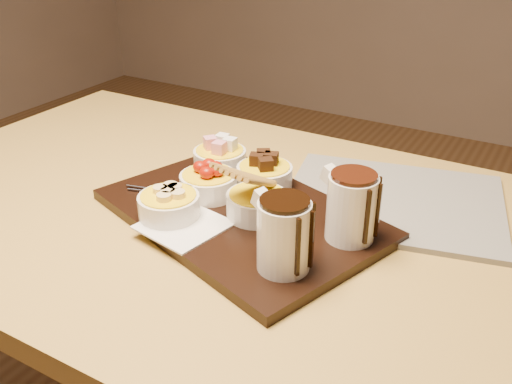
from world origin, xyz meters
The scene contains 12 objects.
dining_table centered at (0.00, 0.00, 0.65)m, with size 1.20×0.80×0.75m.
serving_board centered at (0.11, -0.01, 0.76)m, with size 0.46×0.30×0.02m, color black.
napkin centered at (0.06, -0.10, 0.77)m, with size 0.12×0.12×0.00m, color white.
bowl_marshmallows centered at (-0.01, 0.10, 0.79)m, with size 0.10×0.10×0.04m, color white.
bowl_cake centered at (0.10, 0.08, 0.79)m, with size 0.10×0.10×0.04m, color white.
bowl_strawberries centered at (0.03, 0.01, 0.79)m, with size 0.10×0.10×0.04m, color white.
bowl_biscotti centered at (0.14, -0.01, 0.79)m, with size 0.10×0.10×0.04m, color white.
bowl_bananas centered at (0.02, -0.09, 0.79)m, with size 0.10×0.10×0.04m, color white.
pitcher_dark_chocolate centered at (0.25, -0.12, 0.82)m, with size 0.07×0.07×0.10m, color silver.
pitcher_milk_chocolate centered at (0.30, 0.00, 0.82)m, with size 0.07×0.07×0.10m, color silver.
fondue_skewers centered at (0.01, -0.01, 0.77)m, with size 0.26×0.03×0.01m, color silver, non-canonical shape.
newspaper centered at (0.31, 0.17, 0.76)m, with size 0.37×0.30×0.01m, color beige.
Camera 1 is at (0.54, -0.72, 1.23)m, focal length 40.00 mm.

